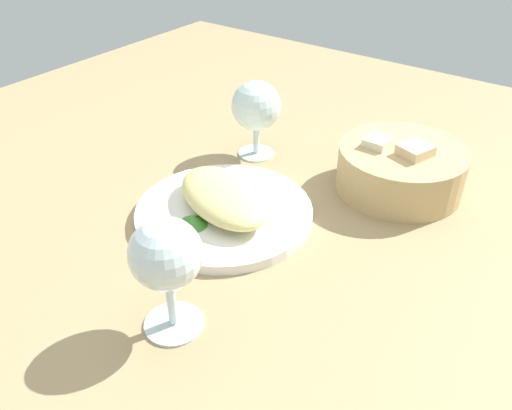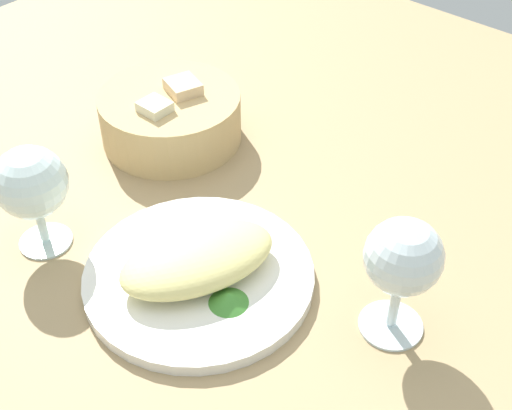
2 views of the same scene
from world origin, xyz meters
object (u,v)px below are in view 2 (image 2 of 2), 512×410
(plate, at_px, (199,276))
(bread_basket, at_px, (171,117))
(wine_glass_far, at_px, (31,185))
(wine_glass_near, at_px, (403,261))

(plate, height_order, bread_basket, bread_basket)
(bread_basket, height_order, wine_glass_far, wine_glass_far)
(bread_basket, distance_m, wine_glass_near, 0.40)
(plate, xyz_separation_m, wine_glass_far, (-0.07, 0.17, 0.07))
(plate, bearing_deg, wine_glass_far, 112.47)
(bread_basket, distance_m, wine_glass_far, 0.24)
(plate, distance_m, wine_glass_near, 0.22)
(wine_glass_near, distance_m, wine_glass_far, 0.39)
(plate, distance_m, bread_basket, 0.26)
(bread_basket, relative_size, wine_glass_far, 1.46)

